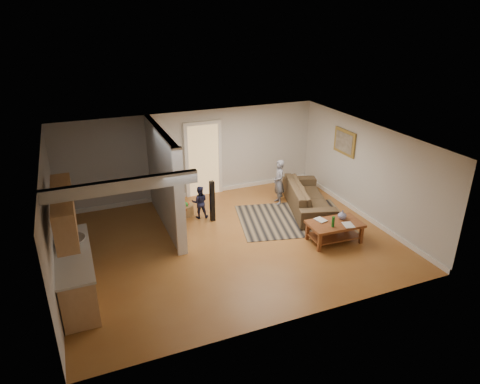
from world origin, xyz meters
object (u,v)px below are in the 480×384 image
(coffee_table, at_px, (335,226))
(toy_basket, at_px, (185,209))
(speaker_right, at_px, (174,206))
(speaker_left, at_px, (212,201))
(toddler, at_px, (200,217))
(sofa, at_px, (307,209))
(child, at_px, (278,203))
(tv_console, at_px, (177,203))

(coffee_table, relative_size, toy_basket, 2.88)
(speaker_right, xyz_separation_m, toy_basket, (0.40, 0.39, -0.33))
(speaker_left, xyz_separation_m, speaker_right, (-0.96, 0.20, -0.05))
(speaker_right, height_order, toddler, speaker_right)
(coffee_table, xyz_separation_m, toy_basket, (-2.88, 2.68, -0.22))
(speaker_left, bearing_deg, sofa, -12.22)
(speaker_right, bearing_deg, sofa, 10.48)
(child, bearing_deg, sofa, 50.90)
(toddler, bearing_deg, speaker_left, 143.35)
(speaker_right, bearing_deg, toy_basket, 63.28)
(coffee_table, relative_size, child, 1.00)
(toy_basket, bearing_deg, coffee_table, -42.93)
(sofa, height_order, speaker_left, speaker_left)
(sofa, bearing_deg, toddler, 94.27)
(sofa, distance_m, speaker_right, 3.67)
(speaker_left, bearing_deg, child, 4.30)
(tv_console, xyz_separation_m, child, (2.97, 0.27, -0.63))
(speaker_right, bearing_deg, child, 21.55)
(sofa, bearing_deg, toy_basket, 90.72)
(tv_console, relative_size, child, 0.91)
(toy_basket, bearing_deg, speaker_left, -46.41)
(speaker_left, height_order, child, speaker_left)
(speaker_right, relative_size, toy_basket, 2.23)
(speaker_right, xyz_separation_m, toddler, (0.72, 0.11, -0.50))
(toy_basket, distance_m, child, 2.65)
(speaker_right, distance_m, toddler, 0.88)
(sofa, xyz_separation_m, coffee_table, (-0.32, -1.76, 0.38))
(coffee_table, bearing_deg, child, 95.87)
(toddler, bearing_deg, tv_console, 34.87)
(coffee_table, bearing_deg, speaker_left, 137.98)
(sofa, xyz_separation_m, tv_console, (-3.54, 0.41, 0.63))
(child, bearing_deg, speaker_right, -76.54)
(sofa, xyz_separation_m, speaker_right, (-3.60, 0.54, 0.50))
(speaker_right, relative_size, toddler, 1.13)
(coffee_table, distance_m, toy_basket, 3.94)
(speaker_right, bearing_deg, toddler, 27.47)
(tv_console, bearing_deg, child, 15.38)
(sofa, bearing_deg, coffee_table, -173.36)
(child, bearing_deg, toy_basket, -84.62)
(coffee_table, height_order, speaker_left, speaker_left)
(tv_console, relative_size, speaker_right, 1.16)
(sofa, xyz_separation_m, speaker_left, (-2.64, 0.34, 0.55))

